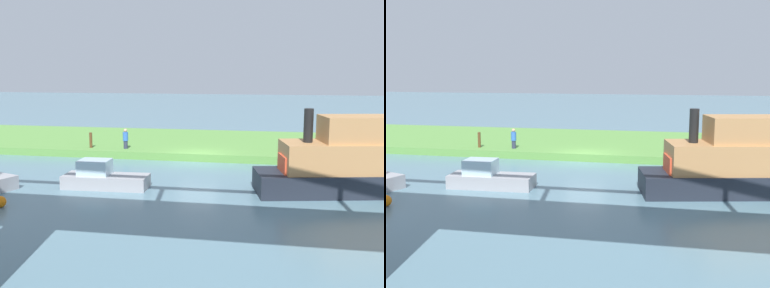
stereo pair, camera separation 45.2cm
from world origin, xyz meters
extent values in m
plane|color=slate|center=(0.00, 0.00, 0.00)|extent=(160.00, 160.00, 0.00)
cube|color=#5B9342|center=(0.00, -6.00, 0.25)|extent=(80.00, 12.00, 0.50)
cylinder|color=#2D334C|center=(5.27, -1.23, 0.78)|extent=(0.29, 0.29, 0.55)
cylinder|color=blue|center=(5.27, -1.23, 1.35)|extent=(0.43, 0.43, 0.60)
sphere|color=tan|center=(5.27, -1.23, 1.77)|extent=(0.24, 0.24, 0.24)
cylinder|color=brown|center=(7.78, -1.14, 1.03)|extent=(0.20, 0.20, 1.07)
cube|color=#1E232D|center=(-8.03, 6.15, 0.54)|extent=(8.43, 4.30, 1.07)
cube|color=#B27F4C|center=(-8.46, 6.06, 1.79)|extent=(6.80, 3.70, 1.43)
cube|color=#B27F4C|center=(-9.07, 5.93, 3.13)|extent=(4.36, 2.83, 1.25)
cylinder|color=black|center=(-6.45, 6.49, 3.31)|extent=(0.45, 0.45, 1.61)
cube|color=#D84C2D|center=(-5.93, 6.60, 1.47)|extent=(1.73, 1.87, 0.80)
cube|color=#99999E|center=(3.44, 7.28, 0.33)|extent=(4.34, 1.69, 0.67)
cube|color=silver|center=(4.01, 7.30, 1.05)|extent=(1.59, 1.28, 0.76)
sphere|color=orange|center=(6.75, 11.30, 0.25)|extent=(0.50, 0.50, 0.50)
camera|label=1|loc=(-4.98, 28.74, 5.96)|focal=43.00mm
camera|label=2|loc=(-5.42, 28.65, 5.96)|focal=43.00mm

